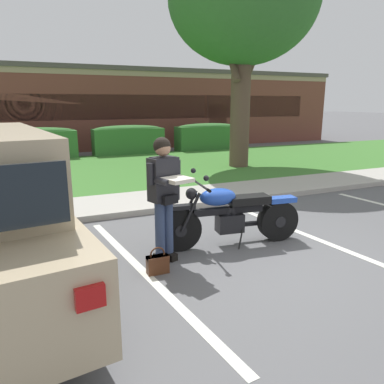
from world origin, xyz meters
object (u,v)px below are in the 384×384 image
(shade_tree, at_px, (243,0))
(hedge_center_left, at_px, (128,139))
(handbag, at_px, (158,263))
(motorcycle, at_px, (236,214))
(hedge_center_right, at_px, (207,136))
(brick_building, at_px, (106,107))
(rider_person, at_px, (164,190))
(hedge_left, at_px, (33,143))

(shade_tree, height_order, hedge_center_left, shade_tree)
(handbag, xyz_separation_m, hedge_center_left, (2.49, 11.12, 0.51))
(motorcycle, relative_size, hedge_center_right, 0.77)
(motorcycle, height_order, brick_building, brick_building)
(rider_person, relative_size, hedge_left, 0.54)
(hedge_center_right, bearing_deg, hedge_center_left, 180.00)
(brick_building, bearing_deg, hedge_left, -121.38)
(hedge_left, bearing_deg, handbag, -83.88)
(motorcycle, xyz_separation_m, hedge_left, (-2.62, 10.65, 0.17))
(handbag, relative_size, shade_tree, 0.05)
(hedge_left, relative_size, brick_building, 0.14)
(motorcycle, height_order, shade_tree, shade_tree)
(rider_person, xyz_separation_m, hedge_center_left, (2.26, 10.78, -0.36))
(shade_tree, relative_size, brick_building, 0.31)
(rider_person, bearing_deg, handbag, -124.05)
(handbag, bearing_deg, motorcycle, 18.27)
(rider_person, bearing_deg, motorcycle, 6.39)
(handbag, height_order, brick_building, brick_building)
(handbag, distance_m, hedge_center_right, 12.73)
(shade_tree, bearing_deg, hedge_center_right, 76.72)
(hedge_center_left, height_order, brick_building, brick_building)
(rider_person, distance_m, hedge_center_left, 11.02)
(motorcycle, xyz_separation_m, rider_person, (-1.20, -0.13, 0.53))
(shade_tree, xyz_separation_m, hedge_center_left, (-2.59, 4.63, -4.54))
(motorcycle, relative_size, rider_person, 1.31)
(rider_person, distance_m, hedge_left, 10.88)
(motorcycle, relative_size, brick_building, 0.10)
(hedge_left, bearing_deg, hedge_center_right, -0.00)
(handbag, xyz_separation_m, hedge_left, (-1.19, 11.12, 0.51))
(handbag, height_order, hedge_left, hedge_left)
(hedge_left, height_order, brick_building, brick_building)
(hedge_center_right, height_order, brick_building, brick_building)
(rider_person, bearing_deg, hedge_left, 97.51)
(hedge_center_right, bearing_deg, motorcycle, -114.01)
(handbag, distance_m, shade_tree, 9.67)
(hedge_center_left, bearing_deg, motorcycle, -95.69)
(rider_person, xyz_separation_m, hedge_center_right, (5.95, 10.78, -0.36))
(motorcycle, xyz_separation_m, brick_building, (1.55, 17.50, 1.40))
(hedge_center_left, bearing_deg, rider_person, -101.85)
(hedge_center_left, xyz_separation_m, brick_building, (0.49, 6.85, 1.23))
(shade_tree, distance_m, brick_building, 12.13)
(motorcycle, relative_size, hedge_left, 0.71)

